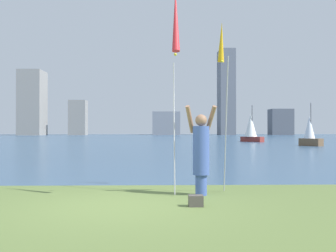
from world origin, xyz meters
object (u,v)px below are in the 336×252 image
object	(u,v)px
person	(201,151)
sailboat_3	(251,128)
sailboat_5	(310,133)
kite_flag_right	(222,48)
bag	(196,201)
kite_flag_left	(176,24)

from	to	relation	value
person	sailboat_3	xyz separation A→B (m)	(10.11, 38.36, 0.65)
sailboat_5	kite_flag_right	bearing A→B (deg)	-115.10
bag	person	bearing A→B (deg)	79.48
person	sailboat_5	size ratio (longest dim) A/B	0.52
kite_flag_left	kite_flag_right	distance (m)	1.75
sailboat_3	bag	bearing A→B (deg)	-104.64
person	bag	size ratio (longest dim) A/B	7.29
kite_flag_left	sailboat_5	bearing A→B (deg)	63.93
kite_flag_left	sailboat_5	xyz separation A→B (m)	(13.09, 26.75, -2.46)
kite_flag_left	kite_flag_right	world-z (taller)	kite_flag_left
person	sailboat_3	distance (m)	39.67
person	kite_flag_right	world-z (taller)	kite_flag_right
person	kite_flag_right	size ratio (longest dim) A/B	0.49
sailboat_3	kite_flag_right	bearing A→B (deg)	-104.24
person	kite_flag_left	bearing A→B (deg)	-139.10
bag	kite_flag_left	bearing A→B (deg)	113.72
person	bag	xyz separation A→B (m)	(-0.24, -1.29, -0.86)
bag	sailboat_3	distance (m)	41.00
sailboat_5	kite_flag_left	bearing A→B (deg)	-116.07
person	bag	world-z (taller)	person
kite_flag_right	bag	xyz separation A→B (m)	(-0.82, -2.07, -3.30)
kite_flag_right	sailboat_5	world-z (taller)	kite_flag_right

